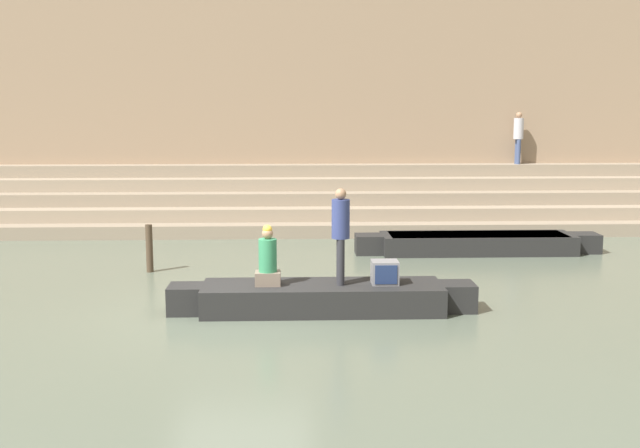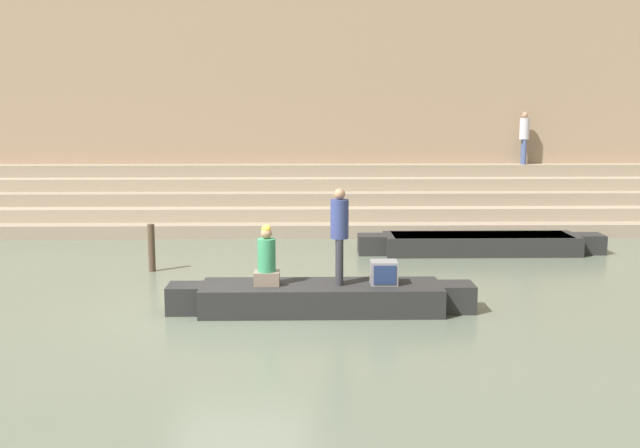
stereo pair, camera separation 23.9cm
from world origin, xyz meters
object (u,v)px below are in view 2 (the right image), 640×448
person_rowing (267,261)px  moored_boat_shore (481,243)px  person_standing (339,229)px  rowboat_main (321,297)px  mooring_post (152,248)px  tv_set (384,273)px  person_on_steps (524,134)px

person_rowing → moored_boat_shore: size_ratio=0.18×
person_standing → person_rowing: 1.41m
rowboat_main → mooring_post: bearing=135.2°
person_standing → person_rowing: size_ratio=1.59×
mooring_post → person_rowing: bearing=-51.2°
tv_set → mooring_post: mooring_post is taller
moored_boat_shore → person_on_steps: bearing=60.7°
mooring_post → rowboat_main: bearing=-42.4°
person_rowing → moored_boat_shore: person_rowing is taller
moored_boat_shore → person_on_steps: size_ratio=3.77×
person_rowing → tv_set: person_rowing is taller
person_rowing → person_standing: bearing=9.5°
rowboat_main → mooring_post: (-3.71, 3.38, 0.27)m
rowboat_main → person_rowing: size_ratio=5.06×
tv_set → person_on_steps: (5.46, 10.42, 2.07)m
rowboat_main → person_on_steps: (6.58, 10.41, 2.52)m
person_standing → person_on_steps: 12.21m
person_standing → person_rowing: bearing=-178.7°
person_rowing → moored_boat_shore: bearing=54.6°
rowboat_main → mooring_post: mooring_post is taller
moored_boat_shore → mooring_post: mooring_post is taller
person_rowing → person_on_steps: bearing=62.4°
person_rowing → tv_set: bearing=8.7°
person_rowing → rowboat_main: bearing=9.8°
person_rowing → mooring_post: person_rowing is taller
rowboat_main → person_on_steps: 12.57m
person_standing → mooring_post: size_ratio=1.61×
person_rowing → mooring_post: bearing=137.1°
tv_set → moored_boat_shore: size_ratio=0.08×
tv_set → mooring_post: 5.90m
tv_set → person_rowing: bearing=-175.5°
rowboat_main → moored_boat_shore: bearing=49.8°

